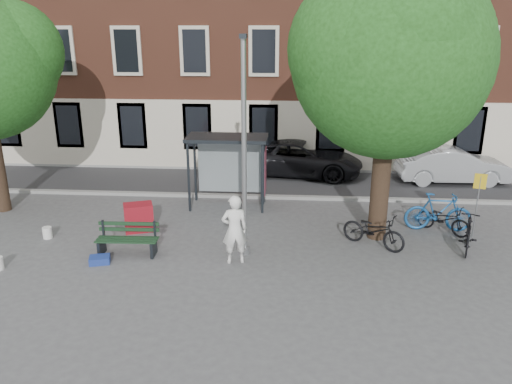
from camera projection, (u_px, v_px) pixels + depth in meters
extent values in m
plane|color=#4C4C4F|center=(245.00, 253.00, 14.52)|extent=(90.00, 90.00, 0.00)
cube|color=#28282B|center=(260.00, 183.00, 21.15)|extent=(40.00, 4.00, 0.01)
cube|color=gray|center=(257.00, 197.00, 19.24)|extent=(40.00, 0.25, 0.12)
cube|color=gray|center=(263.00, 169.00, 23.02)|extent=(40.00, 0.25, 0.12)
cube|color=brown|center=(269.00, 12.00, 24.65)|extent=(30.00, 8.00, 14.00)
cylinder|color=#9EA0A3|center=(244.00, 153.00, 13.58)|extent=(0.14, 0.14, 6.00)
cylinder|color=#9EA0A3|center=(245.00, 250.00, 14.48)|extent=(0.28, 0.28, 0.24)
cube|color=#1E2328|center=(243.00, 36.00, 12.63)|extent=(0.18, 0.35, 0.12)
cylinder|color=black|center=(380.00, 185.00, 15.13)|extent=(0.56, 0.56, 3.40)
sphere|color=#1D4915|center=(391.00, 60.00, 13.97)|extent=(5.60, 5.60, 5.60)
sphere|color=#1D4915|center=(422.00, 41.00, 14.13)|extent=(3.92, 3.92, 3.92)
sphere|color=#1D4915|center=(364.00, 49.00, 13.65)|extent=(4.20, 4.20, 4.20)
sphere|color=#1D4915|center=(407.00, 38.00, 12.92)|extent=(3.64, 3.64, 3.64)
sphere|color=#1D4915|center=(11.00, 52.00, 16.59)|extent=(3.36, 3.36, 3.36)
cube|color=#1E2328|center=(189.00, 178.00, 17.51)|extent=(0.08, 0.08, 2.50)
cube|color=#1E2328|center=(262.00, 179.00, 17.33)|extent=(0.08, 0.08, 2.50)
cube|color=#1E2328|center=(195.00, 168.00, 18.65)|extent=(0.08, 0.08, 2.50)
cube|color=#1E2328|center=(264.00, 170.00, 18.46)|extent=(0.08, 0.08, 2.50)
cube|color=#1E2328|center=(227.00, 138.00, 17.58)|extent=(2.85, 1.45, 0.12)
cube|color=#8C999E|center=(230.00, 166.00, 18.52)|extent=(2.34, 0.04, 2.00)
cube|color=#1E2328|center=(264.00, 171.00, 17.86)|extent=(0.12, 1.14, 2.12)
cube|color=#D84C19|center=(265.00, 171.00, 17.85)|extent=(0.02, 0.90, 1.62)
imported|color=white|center=(235.00, 230.00, 13.68)|extent=(0.81, 0.63, 1.97)
cube|color=#1E2328|center=(102.00, 247.00, 14.39)|extent=(0.10, 0.56, 0.45)
cube|color=#1E2328|center=(154.00, 248.00, 14.33)|extent=(0.10, 0.56, 0.45)
cube|color=#17341D|center=(125.00, 242.00, 14.11)|extent=(1.77, 0.18, 0.04)
cube|color=#17341D|center=(127.00, 240.00, 14.28)|extent=(1.77, 0.18, 0.04)
cube|color=#17341D|center=(129.00, 237.00, 14.46)|extent=(1.77, 0.18, 0.04)
cube|color=#17341D|center=(129.00, 229.00, 14.49)|extent=(1.77, 0.10, 0.10)
cube|color=#17341D|center=(129.00, 224.00, 14.43)|extent=(1.77, 0.10, 0.10)
imported|color=black|center=(374.00, 230.00, 14.82)|extent=(2.03, 1.68, 1.04)
imported|color=#1B5497|center=(438.00, 212.00, 15.97)|extent=(2.13, 0.71, 1.26)
imported|color=black|center=(443.00, 219.00, 15.88)|extent=(1.74, 1.59, 0.92)
imported|color=black|center=(468.00, 233.00, 14.56)|extent=(1.06, 1.85, 1.07)
imported|color=black|center=(300.00, 158.00, 22.12)|extent=(5.80, 3.27, 1.53)
imported|color=#A1A4A8|center=(452.00, 165.00, 21.00)|extent=(4.63, 1.78, 1.51)
cube|color=maroon|center=(139.00, 217.00, 16.04)|extent=(1.05, 0.88, 0.90)
cube|color=navy|center=(100.00, 260.00, 13.89)|extent=(0.64, 0.54, 0.20)
cylinder|color=white|center=(47.00, 233.00, 15.53)|extent=(0.30, 0.30, 0.36)
cylinder|color=white|center=(131.00, 222.00, 16.40)|extent=(0.33, 0.33, 0.36)
cylinder|color=#9EA0A3|center=(476.00, 207.00, 15.31)|extent=(0.04, 0.04, 2.01)
cube|color=gold|center=(480.00, 181.00, 15.05)|extent=(0.36, 0.12, 0.47)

